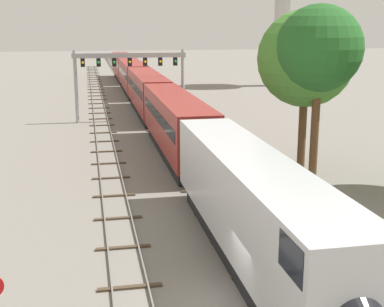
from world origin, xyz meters
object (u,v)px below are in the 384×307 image
at_px(trackside_tree_left, 319,49).
at_px(trackside_tree_right, 306,59).
at_px(signal_gantry, 130,68).
at_px(passenger_train, 147,92).

bearing_deg(trackside_tree_left, trackside_tree_right, 91.52).
height_order(signal_gantry, trackside_tree_right, trackside_tree_right).
relative_size(trackside_tree_left, trackside_tree_right, 1.02).
height_order(passenger_train, trackside_tree_right, trackside_tree_right).
relative_size(signal_gantry, trackside_tree_left, 1.04).
xyz_separation_m(passenger_train, trackside_tree_left, (8.10, -28.99, 6.14)).
distance_m(signal_gantry, trackside_tree_right, 25.14).
height_order(signal_gantry, trackside_tree_left, trackside_tree_left).
relative_size(signal_gantry, trackside_tree_right, 1.06).
bearing_deg(trackside_tree_right, trackside_tree_left, -88.48).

